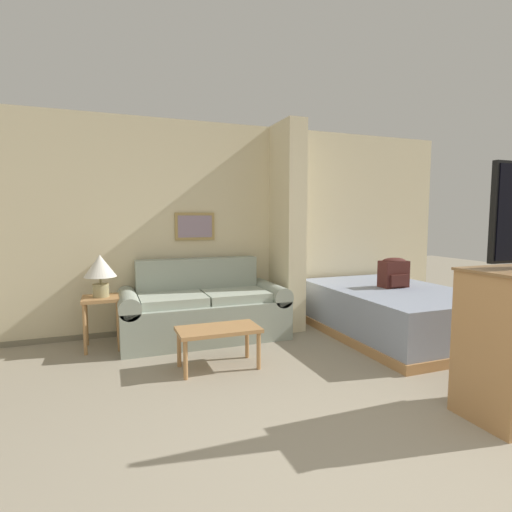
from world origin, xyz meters
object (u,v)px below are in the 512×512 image
(bed, at_px, (392,311))
(backpack, at_px, (394,272))
(couch, at_px, (203,310))
(coffee_table, at_px, (218,333))
(table_lamp, at_px, (100,269))

(bed, xyz_separation_m, backpack, (0.06, 0.06, 0.47))
(bed, bearing_deg, couch, 162.16)
(couch, height_order, bed, couch)
(coffee_table, bearing_deg, bed, 7.55)
(couch, xyz_separation_m, coffee_table, (-0.09, -0.99, 0.01))
(table_lamp, height_order, backpack, table_lamp)
(coffee_table, relative_size, table_lamp, 1.68)
(table_lamp, distance_m, bed, 3.40)
(coffee_table, distance_m, table_lamp, 1.53)
(coffee_table, distance_m, backpack, 2.37)
(coffee_table, relative_size, bed, 0.36)
(table_lamp, relative_size, backpack, 1.27)
(table_lamp, relative_size, bed, 0.21)
(table_lamp, bearing_deg, couch, -0.22)
(backpack, bearing_deg, bed, -133.42)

